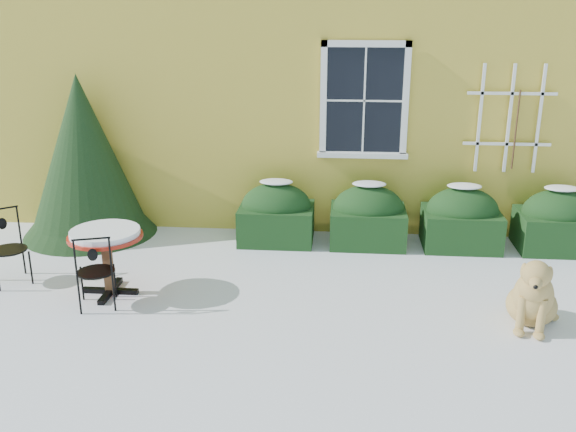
# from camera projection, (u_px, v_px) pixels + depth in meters

# --- Properties ---
(ground) EXTENTS (80.00, 80.00, 0.00)m
(ground) POSITION_uv_depth(u_px,v_px,m) (280.00, 325.00, 6.85)
(ground) COLOR white
(ground) RESTS_ON ground
(house) EXTENTS (12.40, 8.40, 6.40)m
(house) POSITION_uv_depth(u_px,v_px,m) (315.00, 6.00, 12.44)
(house) COLOR yellow
(house) RESTS_ON ground
(hedge_row) EXTENTS (4.95, 0.80, 0.91)m
(hedge_row) POSITION_uv_depth(u_px,v_px,m) (414.00, 218.00, 9.00)
(hedge_row) COLOR black
(hedge_row) RESTS_ON ground
(evergreen_shrub) EXTENTS (1.94, 1.94, 2.35)m
(evergreen_shrub) POSITION_uv_depth(u_px,v_px,m) (85.00, 172.00, 9.30)
(evergreen_shrub) COLOR black
(evergreen_shrub) RESTS_ON ground
(bistro_table) EXTENTS (0.86, 0.86, 0.80)m
(bistro_table) POSITION_uv_depth(u_px,v_px,m) (106.00, 241.00, 7.40)
(bistro_table) COLOR black
(bistro_table) RESTS_ON ground
(patio_chair_near) EXTENTS (0.49, 0.49, 0.88)m
(patio_chair_near) POSITION_uv_depth(u_px,v_px,m) (96.00, 271.00, 7.13)
(patio_chair_near) COLOR black
(patio_chair_near) RESTS_ON ground
(patio_chair_far) EXTENTS (0.56, 0.56, 0.91)m
(patio_chair_far) POSITION_uv_depth(u_px,v_px,m) (8.00, 247.00, 7.80)
(patio_chair_far) COLOR black
(patio_chair_far) RESTS_ON ground
(dog) EXTENTS (0.67, 0.90, 0.84)m
(dog) POSITION_uv_depth(u_px,v_px,m) (533.00, 298.00, 6.72)
(dog) COLOR tan
(dog) RESTS_ON ground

